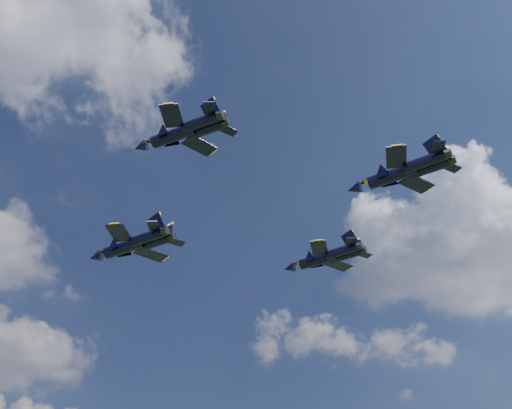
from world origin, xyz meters
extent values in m
cylinder|color=black|center=(-17.90, 25.81, 54.71)|extent=(6.67, 9.60, 1.99)
cone|color=black|center=(-21.09, 31.36, 54.71)|extent=(3.06, 3.42, 1.88)
ellipsoid|color=brown|center=(-19.72, 28.97, 55.32)|extent=(2.51, 3.28, 0.90)
cube|color=black|center=(-20.25, 21.92, 54.71)|extent=(5.39, 5.76, 0.20)
cube|color=black|center=(-13.36, 25.88, 54.71)|extent=(5.42, 3.54, 0.20)
cube|color=black|center=(-16.38, 17.40, 54.71)|extent=(2.81, 3.12, 0.15)
cube|color=black|center=(-11.40, 20.26, 54.71)|extent=(2.70, 1.74, 0.15)
cube|color=black|center=(-15.38, 18.99, 56.26)|extent=(2.30, 2.51, 3.32)
cube|color=black|center=(-13.28, 20.20, 56.26)|extent=(1.87, 3.18, 3.32)
cylinder|color=black|center=(-21.99, -3.40, 55.09)|extent=(5.77, 7.62, 1.61)
cone|color=black|center=(-24.84, 0.95, 55.09)|extent=(2.55, 2.78, 1.52)
ellipsoid|color=brown|center=(-23.61, -0.93, 55.59)|extent=(2.14, 2.62, 0.73)
cube|color=black|center=(-23.70, -6.66, 55.09)|extent=(4.26, 4.71, 0.16)
cube|color=black|center=(-18.31, -3.12, 55.09)|extent=(4.49, 3.09, 0.16)
cube|color=black|center=(-20.35, -10.14, 55.09)|extent=(2.21, 2.53, 0.13)
cube|color=black|center=(-16.45, -7.58, 55.09)|extent=(2.26, 1.53, 0.13)
cube|color=black|center=(-19.62, -8.80, 56.35)|extent=(1.98, 1.93, 2.70)
cube|color=black|center=(-17.97, -7.72, 56.35)|extent=(1.54, 2.53, 2.70)
cylinder|color=black|center=(13.06, 16.07, 56.16)|extent=(5.85, 8.81, 1.81)
cone|color=black|center=(10.32, 21.20, 56.16)|extent=(2.73, 3.10, 1.71)
ellipsoid|color=brown|center=(11.50, 18.99, 56.71)|extent=(2.22, 2.99, 0.82)
cube|color=black|center=(10.82, 12.60, 56.16)|extent=(4.96, 5.21, 0.18)
cube|color=black|center=(17.19, 16.01, 56.16)|extent=(4.87, 3.09, 0.18)
cube|color=black|center=(14.22, 8.39, 56.16)|extent=(2.59, 2.84, 0.14)
cube|color=black|center=(18.81, 10.85, 56.16)|extent=(2.41, 1.51, 0.14)
cube|color=black|center=(15.16, 9.80, 57.56)|extent=(2.03, 2.33, 3.02)
cube|color=black|center=(17.11, 10.84, 57.56)|extent=(1.68, 2.91, 3.02)
cylinder|color=black|center=(6.05, -11.60, 53.72)|extent=(5.66, 8.64, 1.77)
cone|color=black|center=(3.41, -6.56, 53.72)|extent=(2.66, 3.03, 1.67)
ellipsoid|color=brown|center=(4.55, -8.73, 54.26)|extent=(2.15, 2.93, 0.80)
cube|color=black|center=(3.83, -14.98, 53.72)|extent=(4.87, 5.09, 0.18)
cube|color=black|center=(10.09, -11.70, 53.72)|extent=(4.74, 2.98, 0.18)
cube|color=black|center=(7.11, -19.13, 53.72)|extent=(2.54, 2.78, 0.14)
cube|color=black|center=(11.63, -16.76, 53.72)|extent=(2.36, 1.49, 0.14)
cube|color=black|center=(8.05, -17.75, 55.09)|extent=(1.97, 2.30, 2.95)
cube|color=black|center=(9.97, -16.75, 55.09)|extent=(1.64, 2.86, 2.95)
camera|label=1|loc=(-43.45, -62.41, 3.35)|focal=45.00mm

